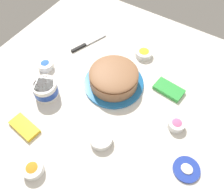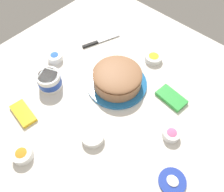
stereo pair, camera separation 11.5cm
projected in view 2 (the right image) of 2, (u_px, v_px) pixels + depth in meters
name	position (u px, v px, depth m)	size (l,w,h in m)	color
ground_plane	(109.00, 109.00, 1.16)	(1.54, 1.54, 0.00)	silver
frosted_cake	(117.00, 79.00, 1.20)	(0.31, 0.31, 0.11)	#1E6BB2
frosting_tub	(49.00, 80.00, 1.20)	(0.12, 0.12, 0.08)	white
frosting_tub_lid	(172.00, 181.00, 0.96)	(0.11, 0.11, 0.02)	#233DAD
spreading_knife	(98.00, 42.00, 1.41)	(0.10, 0.23, 0.01)	silver
sprinkle_bowl_green	(93.00, 137.00, 1.05)	(0.10, 0.10, 0.03)	white
sprinkle_bowl_orange	(22.00, 154.00, 1.00)	(0.09, 0.09, 0.04)	white
sprinkle_bowl_yellow	(153.00, 58.00, 1.32)	(0.09, 0.09, 0.04)	white
sprinkle_bowl_blue	(55.00, 57.00, 1.32)	(0.08, 0.08, 0.04)	white
sprinkle_bowl_pink	(171.00, 134.00, 1.06)	(0.08, 0.08, 0.04)	white
candy_box_lower	(23.00, 113.00, 1.13)	(0.14, 0.07, 0.02)	yellow
candy_box_upper	(171.00, 98.00, 1.18)	(0.15, 0.08, 0.02)	green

